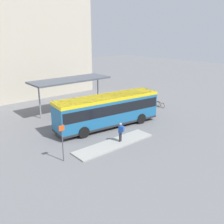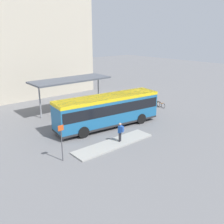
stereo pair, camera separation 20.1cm
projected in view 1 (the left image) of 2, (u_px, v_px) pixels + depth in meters
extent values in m
plane|color=slate|center=(108.00, 126.00, 25.19)|extent=(120.00, 120.00, 0.00)
cube|color=#9E9E99|center=(114.00, 144.00, 21.18)|extent=(7.59, 1.80, 0.12)
cube|color=#1E6093|center=(108.00, 110.00, 24.65)|extent=(11.00, 3.70, 2.82)
cube|color=yellow|center=(108.00, 98.00, 24.27)|extent=(11.02, 3.72, 0.30)
cube|color=black|center=(108.00, 107.00, 24.55)|extent=(10.79, 3.71, 0.99)
cube|color=black|center=(149.00, 99.00, 27.39)|extent=(0.35, 2.25, 1.09)
cube|color=#28282B|center=(108.00, 122.00, 25.05)|extent=(11.01, 3.71, 0.20)
cylinder|color=black|center=(127.00, 113.00, 27.73)|extent=(1.09, 0.40, 1.07)
cylinder|color=black|center=(141.00, 119.00, 25.87)|extent=(1.09, 0.40, 1.07)
cylinder|color=black|center=(72.00, 125.00, 24.19)|extent=(1.09, 0.40, 1.07)
cylinder|color=black|center=(84.00, 132.00, 22.33)|extent=(1.09, 0.40, 1.07)
cylinder|color=#232328|center=(120.00, 137.00, 21.30)|extent=(0.15, 0.15, 0.82)
cylinder|color=#232328|center=(121.00, 136.00, 21.46)|extent=(0.15, 0.15, 0.82)
cube|color=#194799|center=(120.00, 129.00, 21.16)|extent=(0.46, 0.36, 0.61)
cube|color=#234CA3|center=(123.00, 129.00, 21.06)|extent=(0.36, 0.30, 0.47)
sphere|color=tan|center=(121.00, 124.00, 21.03)|extent=(0.22, 0.22, 0.22)
torus|color=black|center=(163.00, 105.00, 31.21)|extent=(0.14, 0.68, 0.68)
torus|color=black|center=(158.00, 104.00, 31.95)|extent=(0.14, 0.68, 0.68)
cylinder|color=orange|center=(160.00, 103.00, 31.51)|extent=(0.13, 0.71, 0.04)
cylinder|color=orange|center=(159.00, 103.00, 31.66)|extent=(0.04, 0.04, 0.33)
cube|color=black|center=(159.00, 102.00, 31.61)|extent=(0.09, 0.19, 0.04)
cylinder|color=orange|center=(162.00, 103.00, 31.19)|extent=(0.48, 0.10, 0.03)
torus|color=black|center=(152.00, 103.00, 32.39)|extent=(0.13, 0.70, 0.70)
torus|color=black|center=(159.00, 104.00, 31.78)|extent=(0.13, 0.70, 0.70)
cylinder|color=gold|center=(156.00, 102.00, 32.01)|extent=(0.12, 0.74, 0.04)
cylinder|color=gold|center=(157.00, 102.00, 31.92)|extent=(0.04, 0.04, 0.34)
cube|color=black|center=(157.00, 101.00, 31.87)|extent=(0.09, 0.19, 0.04)
cylinder|color=gold|center=(153.00, 101.00, 32.23)|extent=(0.48, 0.09, 0.03)
cube|color=#4C515B|center=(70.00, 80.00, 28.94)|extent=(9.37, 3.44, 0.18)
cylinder|color=gray|center=(40.00, 102.00, 27.07)|extent=(0.16, 0.16, 3.73)
cylinder|color=gray|center=(98.00, 91.00, 32.00)|extent=(0.16, 0.16, 3.73)
cylinder|color=slate|center=(108.00, 108.00, 30.58)|extent=(0.60, 0.60, 0.54)
sphere|color=#286B2D|center=(107.00, 103.00, 30.42)|extent=(0.69, 0.69, 0.69)
cylinder|color=#4C4C51|center=(63.00, 146.00, 18.10)|extent=(0.08, 0.08, 2.40)
cube|color=#D84C19|center=(62.00, 128.00, 17.67)|extent=(0.44, 0.03, 0.40)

